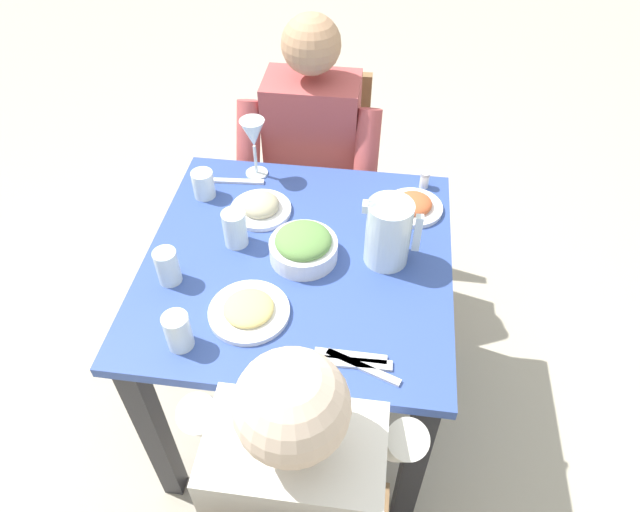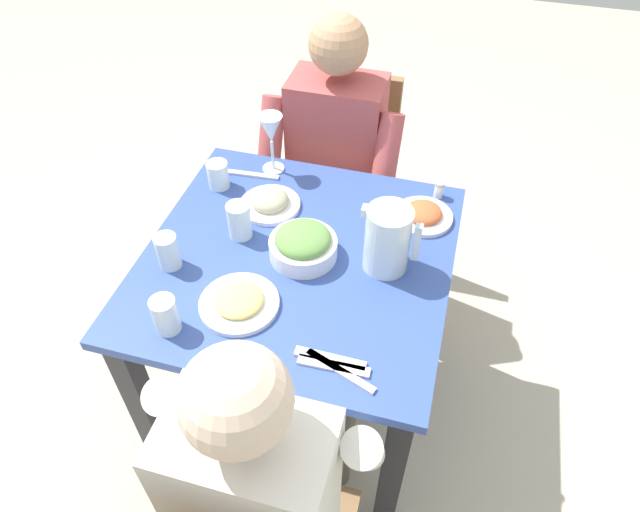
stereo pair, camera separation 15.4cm
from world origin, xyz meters
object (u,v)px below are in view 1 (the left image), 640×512
object	(u,v)px
water_glass_near_right	(235,228)
water_glass_far_right	(168,267)
dining_table	(299,291)
water_glass_near_left	(178,331)
diner_near	(305,471)
plate_rice_curry	(414,205)
water_pitcher	(388,233)
chair_far	(317,171)
plate_beans	(260,207)
plate_fries	(249,310)
salad_bowl	(303,246)
water_glass_by_pitcher	(203,184)
wine_glass	(253,136)
diner_far	(309,173)
salt_shaker	(425,180)

from	to	relation	value
water_glass_near_right	water_glass_far_right	bearing A→B (deg)	-130.75
dining_table	water_glass_near_left	distance (m)	0.44
diner_near	plate_rice_curry	xyz separation A→B (m)	(0.21, 0.78, 0.13)
water_pitcher	chair_far	bearing A→B (deg)	112.12
plate_beans	plate_fries	bearing A→B (deg)	-82.54
water_glass_far_right	salad_bowl	bearing A→B (deg)	21.23
water_pitcher	water_glass_far_right	distance (m)	0.58
dining_table	plate_fries	world-z (taller)	plate_fries
water_pitcher	water_glass_by_pitcher	xyz separation A→B (m)	(-0.56, 0.20, -0.05)
water_glass_by_pitcher	diner_near	bearing A→B (deg)	-61.03
water_glass_far_right	plate_fries	bearing A→B (deg)	-20.24
water_glass_near_left	dining_table	bearing A→B (deg)	54.35
diner_near	water_glass_near_right	size ratio (longest dim) A/B	10.71
water_pitcher	plate_fries	world-z (taller)	water_pitcher
plate_rice_curry	plate_fries	bearing A→B (deg)	-131.18
plate_rice_curry	wine_glass	distance (m)	0.52
water_pitcher	plate_beans	world-z (taller)	water_pitcher
salad_bowl	plate_beans	xyz separation A→B (m)	(-0.15, 0.17, -0.02)
water_glass_by_pitcher	dining_table	bearing A→B (deg)	-35.32
diner_far	salad_bowl	bearing A→B (deg)	-82.96
chair_far	water_glass_near_right	distance (m)	0.78
salad_bowl	wine_glass	world-z (taller)	wine_glass
chair_far	salt_shaker	world-z (taller)	chair_far
water_glass_near_left	water_glass_near_right	bearing A→B (deg)	82.15
plate_beans	water_glass_far_right	xyz separation A→B (m)	(-0.18, -0.30, 0.03)
water_glass_by_pitcher	water_glass_far_right	world-z (taller)	water_glass_far_right
salad_bowl	water_glass_near_right	bearing A→B (deg)	170.76
water_pitcher	water_glass_near_left	xyz separation A→B (m)	(-0.47, -0.35, -0.05)
diner_far	water_pitcher	bearing A→B (deg)	-60.29
water_glass_near_right	water_glass_far_right	distance (m)	0.21
dining_table	plate_beans	distance (m)	0.27
chair_far	diner_far	xyz separation A→B (m)	(-0.00, -0.20, 0.15)
water_pitcher	water_glass_near_left	distance (m)	0.59
plate_rice_curry	dining_table	bearing A→B (deg)	-141.28
diner_far	water_glass_by_pitcher	xyz separation A→B (m)	(-0.27, -0.31, 0.16)
plate_rice_curry	water_glass_by_pitcher	xyz separation A→B (m)	(-0.63, -0.02, 0.03)
chair_far	water_pitcher	size ratio (longest dim) A/B	4.50
plate_fries	water_pitcher	bearing A→B (deg)	36.11
chair_far	water_glass_by_pitcher	xyz separation A→B (m)	(-0.27, -0.51, 0.30)
plate_rice_curry	wine_glass	world-z (taller)	wine_glass
diner_near	salad_bowl	bearing A→B (deg)	98.83
dining_table	plate_rice_curry	distance (m)	0.42
salad_bowl	plate_fries	world-z (taller)	salad_bowl
diner_far	water_glass_by_pitcher	world-z (taller)	diner_far
dining_table	water_glass_near_right	world-z (taller)	water_glass_near_right
water_glass_near_left	water_glass_by_pitcher	bearing A→B (deg)	99.81
diner_near	plate_beans	xyz separation A→B (m)	(-0.24, 0.71, 0.14)
plate_beans	wine_glass	world-z (taller)	wine_glass
diner_near	salt_shaker	bearing A→B (deg)	75.06
diner_far	water_glass_near_right	world-z (taller)	diner_far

